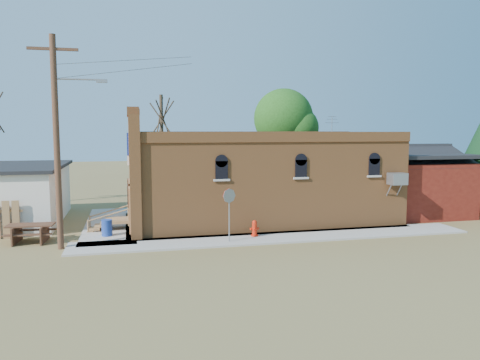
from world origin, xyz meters
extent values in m
plane|color=brown|center=(0.00, 0.00, 0.00)|extent=(120.00, 120.00, 0.00)
cube|color=#9E9991|center=(1.50, 0.90, 0.04)|extent=(19.00, 2.20, 0.08)
cube|color=#9E9991|center=(-6.30, 6.00, 0.04)|extent=(2.60, 10.00, 0.08)
cube|color=#A56232|center=(2.00, 5.50, 2.25)|extent=(14.00, 7.00, 4.50)
cube|color=black|center=(2.00, 5.50, 4.55)|extent=(13.80, 6.80, 0.12)
cube|color=#A56232|center=(-5.00, 5.50, 2.90)|extent=(0.50, 7.40, 5.80)
cube|color=navy|center=(-5.30, 4.30, 4.00)|extent=(0.08, 1.10, 1.56)
cube|color=gray|center=(8.10, 1.55, 2.60)|extent=(0.85, 0.65, 0.60)
cube|color=#58150F|center=(11.50, 5.50, 1.60)|extent=(5.00, 6.00, 3.20)
cylinder|color=#472A1C|center=(-8.20, 1.20, 4.50)|extent=(0.26, 0.26, 9.00)
cube|color=#472A1C|center=(-8.20, 1.20, 8.40)|extent=(2.00, 0.12, 0.12)
cylinder|color=gray|center=(-7.30, 1.20, 7.20)|extent=(1.80, 0.08, 0.08)
cube|color=gray|center=(-6.30, 1.20, 7.15)|extent=(0.45, 0.22, 0.14)
cylinder|color=#443727|center=(-3.00, 13.00, 3.75)|extent=(0.24, 0.24, 7.50)
cylinder|color=#443727|center=(6.00, 13.50, 3.15)|extent=(0.28, 0.28, 6.30)
sphere|color=#1E4513|center=(6.00, 13.50, 5.95)|extent=(4.40, 4.40, 4.40)
cylinder|color=red|center=(0.45, 1.29, 0.11)|extent=(0.42, 0.42, 0.06)
cylinder|color=red|center=(0.45, 1.29, 0.43)|extent=(0.29, 0.29, 0.58)
sphere|color=red|center=(0.45, 1.29, 0.73)|extent=(0.23, 0.23, 0.23)
cylinder|color=red|center=(0.45, 1.14, 0.44)|extent=(0.14, 0.15, 0.10)
cylinder|color=red|center=(0.30, 1.29, 0.44)|extent=(0.15, 0.14, 0.10)
cylinder|color=red|center=(0.59, 1.29, 0.44)|extent=(0.15, 0.14, 0.10)
cylinder|color=gray|center=(-0.94, 0.53, 1.17)|extent=(0.06, 0.06, 2.18)
cylinder|color=gray|center=(-0.94, 0.51, 2.16)|extent=(0.62, 0.28, 0.65)
cylinder|color=red|center=(-0.94, 0.55, 2.16)|extent=(0.62, 0.28, 0.65)
cylinder|color=navy|center=(-6.36, 3.00, 0.46)|extent=(0.62, 0.62, 0.77)
cube|color=#4E2F1F|center=(-10.35, 2.81, 0.39)|extent=(0.18, 1.57, 0.78)
cube|color=#4E2F1F|center=(-9.01, 2.71, 0.39)|extent=(0.18, 1.57, 0.78)
cube|color=#4E2F1F|center=(-9.68, 2.76, 0.81)|extent=(2.08, 1.04, 0.07)
cube|color=#4E2F1F|center=(-9.72, 2.14, 0.47)|extent=(2.03, 0.42, 0.06)
cube|color=#4E2F1F|center=(-9.64, 3.37, 0.47)|extent=(2.03, 0.42, 0.06)
camera|label=1|loc=(-5.31, -19.70, 5.08)|focal=35.00mm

